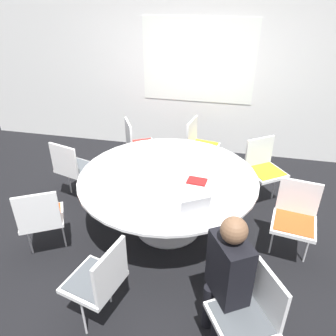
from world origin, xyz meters
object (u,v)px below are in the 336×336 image
chair_2 (264,166)px  chair_7 (99,278)px  chair_0 (250,311)px  spiral_notebook (197,181)px  chair_3 (200,142)px  chair_5 (72,166)px  chair_4 (138,142)px  person_0 (227,272)px  laptop (193,209)px  chair_1 (295,215)px  chair_6 (41,216)px

chair_2 → chair_7: size_ratio=1.00×
chair_0 → spiral_notebook: (-0.60, 1.37, 0.22)m
chair_3 → chair_5: size_ratio=1.00×
chair_4 → chair_0: bearing=3.7°
chair_3 → person_0: bearing=22.1°
laptop → spiral_notebook: laptop is taller
chair_5 → chair_7: (1.10, -1.70, 0.00)m
chair_1 → chair_2: bearing=-65.0°
chair_3 → chair_7: size_ratio=1.00×
chair_4 → chair_6: bearing=-42.2°
chair_1 → person_0: 1.30m
chair_3 → chair_7: same height
chair_1 → chair_4: 2.53m
chair_0 → person_0: (-0.19, 0.16, 0.19)m
chair_5 → laptop: (1.74, -0.95, 0.26)m
chair_4 → laptop: (1.11, -1.82, 0.26)m
chair_0 → spiral_notebook: bearing=-7.4°
chair_2 → chair_6: same height
chair_7 → person_0: 1.04m
chair_4 → chair_7: same height
chair_0 → laptop: laptop is taller
chair_1 → chair_5: (-2.77, 0.48, 0.00)m
chair_2 → chair_1: bearing=70.5°
chair_2 → chair_5: same height
chair_4 → chair_3: bearing=73.2°
chair_2 → chair_6: bearing=-0.4°
chair_2 → person_0: (-0.37, -2.13, 0.19)m
chair_5 → chair_7: size_ratio=1.00×
chair_6 → chair_4: bearing=47.7°
chair_0 → chair_2: same height
chair_2 → chair_5: (-2.48, -0.55, 0.00)m
chair_7 → chair_3: bearing=4.6°
chair_0 → chair_4: 3.11m
chair_6 → person_0: size_ratio=0.71×
chair_0 → chair_7: size_ratio=1.00×
chair_3 → chair_0: bearing=25.2°
chair_1 → chair_6: (-2.59, -0.58, 0.00)m
chair_3 → spiral_notebook: chair_3 is taller
chair_3 → spiral_notebook: 1.48m
chair_6 → person_0: person_0 is taller
chair_6 → chair_7: same height
chair_6 → spiral_notebook: 1.69m
chair_1 → chair_4: bearing=-23.2°
chair_0 → spiral_notebook: chair_0 is taller
chair_0 → chair_1: 1.35m
chair_0 → chair_2: size_ratio=1.00×
chair_3 → chair_4: 0.94m
spiral_notebook → chair_0: bearing=-66.4°
chair_7 → laptop: bearing=-26.7°
chair_1 → person_0: person_0 is taller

